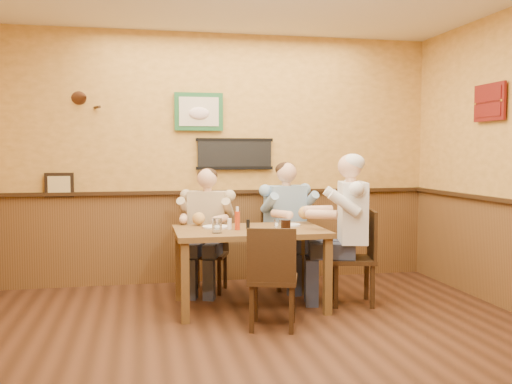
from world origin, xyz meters
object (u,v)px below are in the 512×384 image
(water_glass_mid, at_px, (278,225))
(pepper_shaker, at_px, (248,224))
(chair_back_left, at_px, (208,253))
(dining_table, at_px, (250,238))
(chair_near_side, at_px, (273,277))
(diner_tan_shirt, at_px, (208,236))
(hot_sauce_bottle, at_px, (237,219))
(chair_right_end, at_px, (352,257))
(diner_white_elder, at_px, (352,237))
(water_glass_left, at_px, (217,226))
(chair_back_right, at_px, (285,248))
(salt_shaker, at_px, (229,224))
(cola_tumbler, at_px, (286,226))
(diner_blue_polo, at_px, (285,231))

(water_glass_mid, relative_size, pepper_shaker, 1.28)
(chair_back_left, relative_size, water_glass_mid, 7.39)
(water_glass_mid, bearing_deg, dining_table, 134.15)
(chair_near_side, relative_size, pepper_shaker, 9.95)
(dining_table, xyz_separation_m, diner_tan_shirt, (-0.31, 0.70, -0.07))
(chair_near_side, bearing_deg, hot_sauce_bottle, -54.73)
(chair_back_left, bearing_deg, chair_right_end, -10.92)
(diner_white_elder, distance_m, water_glass_left, 1.35)
(diner_white_elder, height_order, pepper_shaker, diner_white_elder)
(chair_back_right, relative_size, chair_right_end, 0.94)
(hot_sauce_bottle, relative_size, salt_shaker, 1.93)
(diner_white_elder, bearing_deg, cola_tumbler, -59.33)
(chair_back_right, bearing_deg, diner_white_elder, -73.79)
(chair_back_right, height_order, cola_tumbler, cola_tumbler)
(diner_blue_polo, relative_size, cola_tumbler, 10.70)
(diner_white_elder, distance_m, pepper_shaker, 1.02)
(chair_back_left, bearing_deg, chair_near_side, -54.40)
(diner_white_elder, bearing_deg, chair_back_left, -107.51)
(diner_tan_shirt, bearing_deg, cola_tumbler, -39.92)
(chair_near_side, bearing_deg, cola_tumbler, -102.48)
(water_glass_left, xyz_separation_m, pepper_shaker, (0.32, 0.22, -0.02))
(diner_tan_shirt, bearing_deg, dining_table, -46.19)
(chair_back_right, distance_m, salt_shaker, 1.08)
(chair_back_right, distance_m, chair_near_side, 1.44)
(cola_tumbler, relative_size, hot_sauce_bottle, 0.59)
(diner_white_elder, distance_m, cola_tumbler, 0.77)
(hot_sauce_bottle, height_order, pepper_shaker, hot_sauce_bottle)
(water_glass_mid, bearing_deg, water_glass_left, 179.39)
(salt_shaker, bearing_deg, dining_table, -2.04)
(chair_near_side, xyz_separation_m, cola_tumbler, (0.20, 0.35, 0.38))
(dining_table, distance_m, pepper_shaker, 0.14)
(dining_table, xyz_separation_m, chair_right_end, (0.99, -0.07, -0.20))
(chair_right_end, relative_size, diner_tan_shirt, 0.78)
(chair_back_right, distance_m, cola_tumbler, 1.11)
(chair_back_left, height_order, chair_back_right, chair_back_right)
(salt_shaker, bearing_deg, diner_white_elder, -3.87)
(chair_back_right, bearing_deg, dining_table, -140.68)
(dining_table, distance_m, chair_back_right, 0.92)
(diner_blue_polo, xyz_separation_m, cola_tumbler, (-0.26, -1.02, 0.20))
(chair_near_side, relative_size, water_glass_mid, 7.77)
(chair_right_end, relative_size, water_glass_mid, 8.24)
(water_glass_mid, relative_size, salt_shaker, 1.10)
(chair_back_left, xyz_separation_m, chair_back_right, (0.84, 0.01, 0.02))
(dining_table, relative_size, chair_back_right, 1.64)
(chair_back_right, relative_size, water_glass_mid, 7.72)
(chair_back_left, bearing_deg, diner_tan_shirt, 19.81)
(dining_table, bearing_deg, chair_near_side, -83.83)
(chair_back_right, distance_m, diner_tan_shirt, 0.86)
(chair_right_end, relative_size, water_glass_left, 6.87)
(chair_right_end, bearing_deg, salt_shaker, -80.65)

